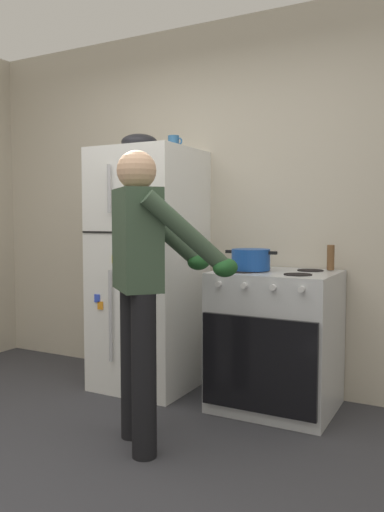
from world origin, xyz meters
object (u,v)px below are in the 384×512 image
(coffee_mug, at_px, (174,142))
(pepper_mill, at_px, (331,258))
(refrigerator, at_px, (149,269))
(stove_range, at_px, (275,340))
(mixing_bowl, at_px, (139,142))
(red_pot, at_px, (251,260))
(person_cook, at_px, (145,271))

(coffee_mug, xyz_separation_m, pepper_mill, (1.10, 0.15, -0.80))
(refrigerator, relative_size, pepper_mill, 10.61)
(stove_range, height_order, mixing_bowl, mixing_bowl)
(red_pot, distance_m, coffee_mug, 1.04)
(coffee_mug, bearing_deg, refrigerator, -164.60)
(person_cook, bearing_deg, refrigerator, 121.32)
(stove_range, xyz_separation_m, person_cook, (-0.44, -0.87, 0.51))
(red_pot, relative_size, mixing_bowl, 1.33)
(red_pot, xyz_separation_m, coffee_mug, (-0.64, 0.10, 0.81))
(stove_range, relative_size, person_cook, 0.57)
(person_cook, height_order, red_pot, person_cook)
(stove_range, distance_m, red_pot, 0.55)
(person_cook, xyz_separation_m, pepper_mill, (0.74, 1.08, 0.03))
(stove_range, relative_size, red_pot, 2.58)
(coffee_mug, bearing_deg, pepper_mill, 7.79)
(stove_range, xyz_separation_m, red_pot, (-0.16, -0.04, 0.53))
(person_cook, height_order, coffee_mug, coffee_mug)
(refrigerator, height_order, mixing_bowl, mixing_bowl)
(stove_range, height_order, pepper_mill, pepper_mill)
(refrigerator, xyz_separation_m, stove_range, (0.98, -0.01, -0.42))
(stove_range, relative_size, mixing_bowl, 3.42)
(stove_range, distance_m, coffee_mug, 1.56)
(refrigerator, distance_m, coffee_mug, 0.94)
(refrigerator, relative_size, mixing_bowl, 6.57)
(pepper_mill, bearing_deg, person_cook, -124.39)
(person_cook, relative_size, pepper_mill, 9.75)
(stove_range, xyz_separation_m, mixing_bowl, (-1.06, 0.01, 1.35))
(refrigerator, height_order, stove_range, refrigerator)
(person_cook, distance_m, coffee_mug, 1.30)
(mixing_bowl, bearing_deg, stove_range, -0.56)
(stove_range, height_order, red_pot, red_pot)
(person_cook, bearing_deg, coffee_mug, 110.80)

